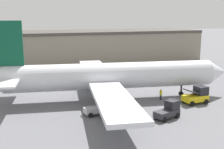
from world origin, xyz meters
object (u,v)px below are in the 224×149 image
object	(u,v)px
baggage_tug	(99,107)
belt_loader_truck	(197,95)
ground_crew_worker	(161,94)
airplane	(106,77)
pushback_tug	(169,110)

from	to	relation	value
baggage_tug	belt_loader_truck	world-z (taller)	belt_loader_truck
ground_crew_worker	airplane	bearing A→B (deg)	-94.43
pushback_tug	baggage_tug	bearing A→B (deg)	132.93
baggage_tug	belt_loader_truck	xyz separation A→B (m)	(14.42, -0.47, 0.24)
ground_crew_worker	baggage_tug	size ratio (longest dim) A/B	0.51
airplane	ground_crew_worker	distance (m)	8.50
airplane	baggage_tug	size ratio (longest dim) A/B	11.57
ground_crew_worker	belt_loader_truck	world-z (taller)	belt_loader_truck
airplane	pushback_tug	distance (m)	11.19
belt_loader_truck	pushback_tug	distance (m)	7.87
baggage_tug	belt_loader_truck	bearing A→B (deg)	-6.49
baggage_tug	pushback_tug	bearing A→B (deg)	-33.99
ground_crew_worker	baggage_tug	distance (m)	10.72
airplane	ground_crew_worker	bearing A→B (deg)	-11.93
ground_crew_worker	belt_loader_truck	bearing A→B (deg)	70.68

